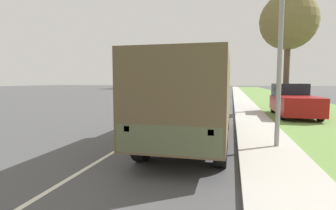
# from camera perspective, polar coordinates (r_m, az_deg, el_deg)

# --- Properties ---
(ground_plane) EXTENTS (180.00, 180.00, 0.00)m
(ground_plane) POSITION_cam_1_polar(r_m,az_deg,el_deg) (38.20, 8.59, 1.99)
(ground_plane) COLOR #4C4C4F
(lane_centre_stripe) EXTENTS (0.12, 120.00, 0.00)m
(lane_centre_stripe) POSITION_cam_1_polar(r_m,az_deg,el_deg) (38.20, 8.59, 2.00)
(lane_centre_stripe) COLOR silver
(lane_centre_stripe) RESTS_ON ground
(sidewalk_right) EXTENTS (1.80, 120.00, 0.12)m
(sidewalk_right) POSITION_cam_1_polar(r_m,az_deg,el_deg) (38.07, 15.36, 1.95)
(sidewalk_right) COLOR beige
(sidewalk_right) RESTS_ON ground
(grass_strip_right) EXTENTS (7.00, 120.00, 0.02)m
(grass_strip_right) POSITION_cam_1_polar(r_m,az_deg,el_deg) (38.45, 21.93, 1.71)
(grass_strip_right) COLOR #6B9347
(grass_strip_right) RESTS_ON ground
(military_truck) EXTENTS (2.34, 7.60, 2.83)m
(military_truck) POSITION_cam_1_polar(r_m,az_deg,el_deg) (8.84, 5.52, 1.92)
(military_truck) COLOR #545B3D
(military_truck) RESTS_ON ground
(car_nearest_ahead) EXTENTS (1.87, 4.37, 1.51)m
(car_nearest_ahead) POSITION_cam_1_polar(r_m,az_deg,el_deg) (21.87, 9.73, 1.41)
(car_nearest_ahead) COLOR navy
(car_nearest_ahead) RESTS_ON ground
(car_second_ahead) EXTENTS (1.83, 4.27, 1.65)m
(car_second_ahead) POSITION_cam_1_polar(r_m,az_deg,el_deg) (37.02, 11.80, 2.98)
(car_second_ahead) COLOR #336B3D
(car_second_ahead) RESTS_ON ground
(car_third_ahead) EXTENTS (1.76, 4.20, 1.60)m
(car_third_ahead) POSITION_cam_1_polar(r_m,az_deg,el_deg) (48.36, 7.86, 3.52)
(car_third_ahead) COLOR #336B3D
(car_third_ahead) RESTS_ON ground
(pickup_truck) EXTENTS (2.06, 5.20, 1.93)m
(pickup_truck) POSITION_cam_1_polar(r_m,az_deg,el_deg) (17.44, 25.60, 0.77)
(pickup_truck) COLOR maroon
(pickup_truck) RESTS_ON grass_strip_right
(tree_mid_right) EXTENTS (3.78, 3.78, 8.00)m
(tree_mid_right) POSITION_cam_1_polar(r_m,az_deg,el_deg) (20.20, 24.75, 16.10)
(tree_mid_right) COLOR brown
(tree_mid_right) RESTS_ON grass_strip_right
(building_distant) EXTENTS (18.28, 8.64, 6.05)m
(building_distant) POSITION_cam_1_polar(r_m,az_deg,el_deg) (73.13, -1.84, 5.96)
(building_distant) COLOR #B2A893
(building_distant) RESTS_ON ground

